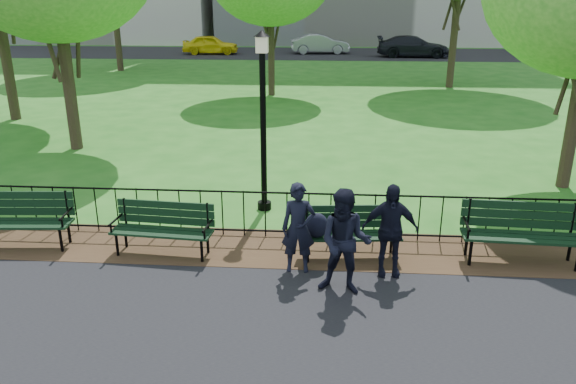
# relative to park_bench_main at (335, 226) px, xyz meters

# --- Properties ---
(ground) EXTENTS (120.00, 120.00, 0.00)m
(ground) POSITION_rel_park_bench_main_xyz_m (0.12, -1.20, -0.60)
(ground) COLOR #24671B
(dirt_strip) EXTENTS (60.00, 1.60, 0.01)m
(dirt_strip) POSITION_rel_park_bench_main_xyz_m (0.12, 0.30, -0.59)
(dirt_strip) COLOR #3A2818
(dirt_strip) RESTS_ON ground
(far_street) EXTENTS (70.00, 9.00, 0.01)m
(far_street) POSITION_rel_park_bench_main_xyz_m (0.12, 33.80, -0.59)
(far_street) COLOR black
(far_street) RESTS_ON ground
(iron_fence) EXTENTS (24.06, 0.06, 1.00)m
(iron_fence) POSITION_rel_park_bench_main_xyz_m (0.12, 0.80, -0.10)
(iron_fence) COLOR black
(iron_fence) RESTS_ON ground
(park_bench_main) EXTENTS (1.74, 0.68, 0.96)m
(park_bench_main) POSITION_rel_park_bench_main_xyz_m (0.00, 0.00, 0.00)
(park_bench_main) COLOR black
(park_bench_main) RESTS_ON ground
(park_bench_left_a) EXTENTS (1.78, 0.68, 0.99)m
(park_bench_left_a) POSITION_rel_park_bench_main_xyz_m (-2.96, 0.01, -0.03)
(park_bench_left_a) COLOR black
(park_bench_left_a) RESTS_ON ground
(park_bench_left_b) EXTENTS (1.90, 0.71, 1.06)m
(park_bench_left_b) POSITION_rel_park_bench_main_xyz_m (-5.60, 0.12, 0.01)
(park_bench_left_b) COLOR black
(park_bench_left_b) RESTS_ON ground
(park_bench_right_a) EXTENTS (1.98, 0.71, 1.11)m
(park_bench_right_a) POSITION_rel_park_bench_main_xyz_m (3.10, 0.13, 0.03)
(park_bench_right_a) COLOR black
(park_bench_right_a) RESTS_ON ground
(lamppost) EXTENTS (0.33, 0.33, 3.64)m
(lamppost) POSITION_rel_park_bench_main_xyz_m (-1.46, 2.21, 1.38)
(lamppost) COLOR black
(lamppost) RESTS_ON ground
(person_left) EXTENTS (0.56, 0.38, 1.49)m
(person_left) POSITION_rel_park_bench_main_xyz_m (-0.60, -0.50, 0.16)
(person_left) COLOR black
(person_left) RESTS_ON asphalt_path
(person_mid) EXTENTS (0.86, 0.55, 1.64)m
(person_mid) POSITION_rel_park_bench_main_xyz_m (0.13, -1.15, 0.23)
(person_mid) COLOR black
(person_mid) RESTS_ON asphalt_path
(person_right) EXTENTS (0.90, 0.38, 1.53)m
(person_right) POSITION_rel_park_bench_main_xyz_m (0.85, -0.51, 0.18)
(person_right) COLOR black
(person_right) RESTS_ON asphalt_path
(taxi) EXTENTS (4.10, 1.85, 1.36)m
(taxi) POSITION_rel_park_bench_main_xyz_m (-8.85, 32.77, 0.09)
(taxi) COLOR yellow
(taxi) RESTS_ON far_street
(sedan_silver) EXTENTS (4.39, 1.95, 1.40)m
(sedan_silver) POSITION_rel_park_bench_main_xyz_m (-0.90, 33.68, 0.11)
(sedan_silver) COLOR #95989C
(sedan_silver) RESTS_ON far_street
(sedan_dark) EXTENTS (5.04, 2.21, 1.44)m
(sedan_dark) POSITION_rel_park_bench_main_xyz_m (5.61, 31.90, 0.13)
(sedan_dark) COLOR black
(sedan_dark) RESTS_ON far_street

